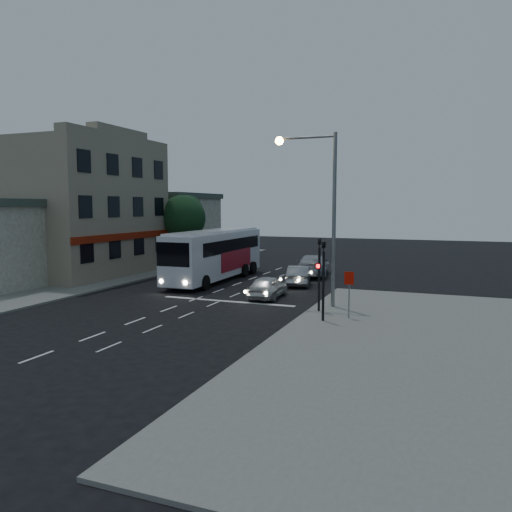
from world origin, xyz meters
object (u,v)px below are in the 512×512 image
at_px(car_sedan_a, 299,275).
at_px(traffic_signal_side, 324,271).
at_px(streetlight, 322,199).
at_px(tour_bus, 215,253).
at_px(regulatory_sign, 349,287).
at_px(traffic_signal_main, 319,266).
at_px(car_suv, 268,287).
at_px(car_sedan_b, 313,265).
at_px(street_tree, 183,216).

bearing_deg(car_sedan_a, traffic_signal_side, 100.01).
height_order(car_sedan_a, streetlight, streetlight).
height_order(tour_bus, car_sedan_a, tour_bus).
bearing_deg(traffic_signal_side, regulatory_sign, 43.92).
bearing_deg(traffic_signal_main, streetlight, 100.20).
distance_m(tour_bus, traffic_signal_main, 12.69).
xyz_separation_m(car_suv, traffic_signal_side, (4.52, -5.00, 1.75)).
xyz_separation_m(traffic_signal_main, traffic_signal_side, (0.70, -1.98, 0.00)).
xyz_separation_m(tour_bus, car_sedan_b, (5.94, 4.99, -1.16)).
height_order(traffic_signal_main, traffic_signal_side, same).
height_order(car_sedan_b, traffic_signal_side, traffic_signal_side).
distance_m(tour_bus, street_tree, 8.97).
xyz_separation_m(traffic_signal_main, regulatory_sign, (1.70, -1.01, -0.82)).
distance_m(traffic_signal_main, traffic_signal_side, 2.10).
xyz_separation_m(car_sedan_a, regulatory_sign, (5.18, -9.35, 0.93)).
relative_size(tour_bus, street_tree, 1.93).
distance_m(tour_bus, car_sedan_a, 6.36).
xyz_separation_m(traffic_signal_side, street_tree, (-16.51, 16.22, 2.08)).
distance_m(car_suv, car_sedan_b, 10.14).
relative_size(car_sedan_a, streetlight, 0.45).
distance_m(car_sedan_a, traffic_signal_main, 9.21).
bearing_deg(street_tree, regulatory_sign, -41.08).
xyz_separation_m(tour_bus, regulatory_sign, (11.40, -9.18, -0.38)).
relative_size(car_suv, traffic_signal_main, 0.95).
distance_m(tour_bus, traffic_signal_side, 14.54).
bearing_deg(traffic_signal_main, regulatory_sign, -30.84).
relative_size(tour_bus, car_sedan_b, 2.14).
distance_m(car_sedan_a, traffic_signal_side, 11.27).
bearing_deg(traffic_signal_main, traffic_signal_side, -70.51).
distance_m(car_suv, traffic_signal_side, 6.96).
height_order(car_sedan_a, traffic_signal_side, traffic_signal_side).
distance_m(streetlight, street_tree, 20.19).
distance_m(traffic_signal_main, street_tree, 21.38).
height_order(traffic_signal_side, streetlight, streetlight).
relative_size(traffic_signal_side, streetlight, 0.46).
relative_size(car_suv, car_sedan_b, 0.70).
bearing_deg(tour_bus, car_sedan_b, 39.15).
bearing_deg(streetlight, car_sedan_a, 115.02).
xyz_separation_m(traffic_signal_side, regulatory_sign, (1.00, 0.96, -0.82)).
bearing_deg(tour_bus, regulatory_sign, -39.71).
bearing_deg(traffic_signal_side, streetlight, 105.70).
bearing_deg(car_sedan_a, streetlight, 102.95).
height_order(car_sedan_b, traffic_signal_main, traffic_signal_main).
height_order(tour_bus, street_tree, street_tree).
bearing_deg(car_sedan_a, car_suv, 74.35).
distance_m(car_sedan_b, traffic_signal_side, 15.86).
height_order(car_suv, traffic_signal_side, traffic_signal_side).
relative_size(tour_bus, traffic_signal_side, 2.91).
distance_m(car_sedan_a, car_sedan_b, 4.83).
relative_size(regulatory_sign, street_tree, 0.35).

